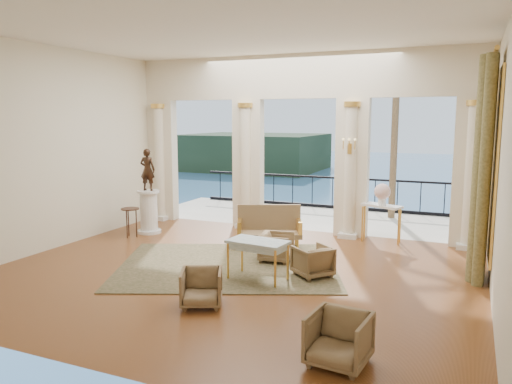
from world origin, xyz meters
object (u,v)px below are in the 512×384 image
at_px(armchair_c, 313,260).
at_px(armchair_d, 276,246).
at_px(armchair_a, 201,286).
at_px(statue, 147,170).
at_px(armchair_b, 339,337).
at_px(side_table, 130,212).
at_px(game_table, 258,245).
at_px(console_table, 382,211).
at_px(settee, 269,227).
at_px(pedestal, 149,213).

xyz_separation_m(armchair_c, armchair_d, (-0.97, 0.65, 0.01)).
bearing_deg(armchair_a, statue, 108.93).
bearing_deg(statue, armchair_b, 132.57).
xyz_separation_m(armchair_a, armchair_b, (2.45, -1.01, 0.03)).
height_order(armchair_b, side_table, side_table).
bearing_deg(armchair_d, statue, 67.14).
height_order(armchair_b, statue, statue).
height_order(armchair_a, game_table, game_table).
height_order(console_table, side_table, console_table).
bearing_deg(armchair_c, side_table, -62.71).
bearing_deg(armchair_a, armchair_d, 60.71).
relative_size(armchair_a, statue, 0.61).
xyz_separation_m(armchair_d, statue, (-3.91, 1.08, 1.31)).
height_order(armchair_a, armchair_d, armchair_d).
height_order(statue, console_table, statue).
distance_m(armchair_c, side_table, 5.18).
xyz_separation_m(armchair_b, armchair_c, (-1.27, 3.11, -0.03)).
distance_m(armchair_b, statue, 7.93).
bearing_deg(armchair_a, game_table, 53.10).
bearing_deg(game_table, console_table, 73.75).
height_order(armchair_d, side_table, side_table).
xyz_separation_m(armchair_d, game_table, (0.12, -1.24, 0.33)).
bearing_deg(armchair_a, side_table, 114.54).
bearing_deg(statue, armchair_d, 155.35).
xyz_separation_m(armchair_b, settee, (-2.80, 4.74, 0.12)).
distance_m(armchair_b, armchair_c, 3.36).
distance_m(armchair_b, pedestal, 7.83).
bearing_deg(armchair_c, pedestal, -69.05).
height_order(armchair_c, statue, statue).
bearing_deg(settee, console_table, 10.43).
height_order(settee, statue, statue).
relative_size(settee, side_table, 2.17).
relative_size(armchair_c, statue, 0.60).
height_order(armchair_d, console_table, console_table).
bearing_deg(armchair_a, settee, 70.26).
height_order(armchair_a, side_table, side_table).
height_order(armchair_a, statue, statue).
relative_size(armchair_b, settee, 0.45).
xyz_separation_m(armchair_d, side_table, (-4.07, 0.52, 0.29)).
bearing_deg(armchair_c, console_table, -152.50).
bearing_deg(side_table, armchair_c, -13.14).
relative_size(armchair_c, pedestal, 0.58).
distance_m(game_table, side_table, 4.54).
relative_size(armchair_d, game_table, 0.58).
distance_m(armchair_a, armchair_b, 2.65).
bearing_deg(game_table, armchair_b, -43.09).
bearing_deg(armchair_d, settee, 22.02).
distance_m(armchair_a, settee, 3.75).
relative_size(console_table, side_table, 1.40).
height_order(armchair_a, console_table, console_table).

